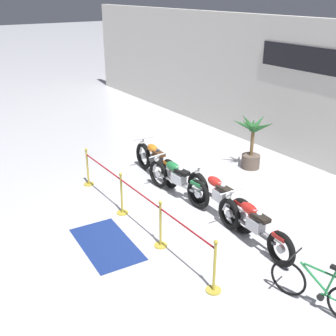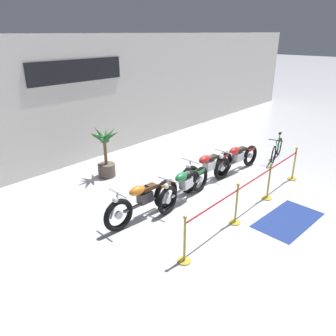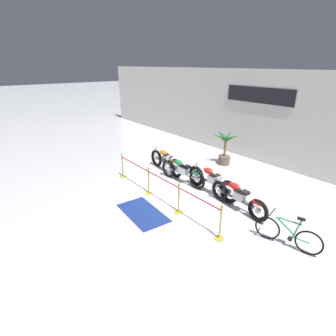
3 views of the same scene
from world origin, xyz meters
name	(u,v)px [view 1 (image 1 of 3)]	position (x,y,z in m)	size (l,w,h in m)	color
ground_plane	(179,213)	(0.00, 0.00, 0.00)	(120.00, 120.00, 0.00)	silver
back_wall	(328,98)	(0.00, 5.12, 2.10)	(28.00, 0.29, 4.20)	silver
motorcycle_orange_0	(156,161)	(-2.08, 0.67, 0.48)	(2.30, 0.62, 0.98)	black
motorcycle_green_1	(177,180)	(-0.75, 0.46, 0.48)	(2.29, 0.62, 0.95)	black
motorcycle_red_2	(219,198)	(0.61, 0.68, 0.48)	(2.46, 0.62, 0.98)	black
motorcycle_red_3	(253,226)	(1.94, 0.48, 0.46)	(2.31, 0.62, 0.94)	black
bicycle	(317,290)	(3.89, 0.01, 0.36)	(1.65, 0.56, 0.94)	black
potted_palm_left_of_row	(252,144)	(-1.08, 3.37, 0.76)	(1.07, 0.95, 1.61)	brown
stanchion_far_left	(113,182)	(-1.16, -1.12, 0.66)	(5.41, 0.28, 1.05)	gold
stanchion_mid_left	(122,200)	(-0.76, -1.12, 0.36)	(0.28, 0.28, 1.05)	gold
stanchion_mid_right	(161,231)	(0.91, -1.12, 0.36)	(0.28, 0.28, 1.05)	gold
stanchion_far_right	(214,274)	(2.62, -1.12, 0.36)	(0.28, 0.28, 1.05)	gold
floor_banner	(106,244)	(0.22, -2.03, 0.00)	(1.89, 1.01, 0.01)	navy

